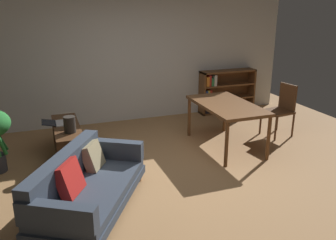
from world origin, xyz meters
name	(u,v)px	position (x,y,z in m)	size (l,w,h in m)	color
ground_plane	(179,174)	(0.00, 0.00, 0.00)	(8.16, 8.16, 0.00)	#A87A4C
back_wall_panel	(129,54)	(0.00, 2.70, 1.35)	(6.80, 0.10, 2.70)	silver
fabric_couch	(85,184)	(-1.38, -0.47, 0.32)	(1.63, 1.94, 0.68)	olive
media_console	(68,141)	(-1.42, 1.20, 0.24)	(0.40, 1.33, 0.50)	#56351E
open_laptop	(58,123)	(-1.54, 1.35, 0.52)	(0.44, 0.32, 0.06)	silver
desk_speaker	(70,124)	(-1.39, 0.88, 0.63)	(0.17, 0.17, 0.24)	#2D2823
dining_table	(227,108)	(1.11, 0.68, 0.68)	(0.83, 1.49, 0.76)	brown
dining_chair_near	(282,107)	(2.35, 0.85, 0.52)	(0.51, 0.49, 0.94)	#56351E
bookshelf	(223,91)	(2.06, 2.53, 0.47)	(1.26, 0.30, 0.93)	brown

